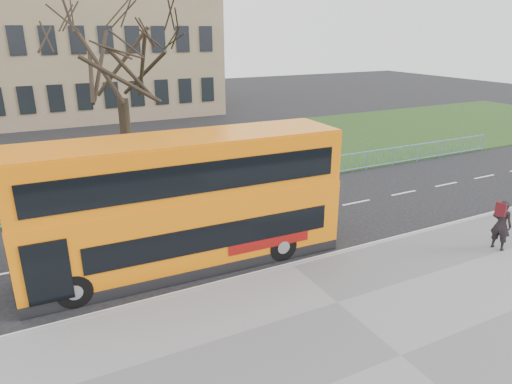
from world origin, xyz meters
The scene contains 9 objects.
ground centered at (0.00, 0.00, 0.00)m, with size 120.00×120.00×0.00m, color black.
pavement centered at (0.00, -6.75, 0.06)m, with size 80.00×10.50×0.12m, color slate.
kerb centered at (0.00, -1.55, 0.07)m, with size 80.00×0.20×0.14m, color gray.
grass_verge centered at (0.00, 14.30, 0.04)m, with size 80.00×15.40×0.08m, color #1F3814.
guard_railing centered at (0.00, 6.60, 0.55)m, with size 40.00×0.12×1.10m, color #75AAD1, non-canonical shape.
bare_tree centered at (-3.00, 10.00, 5.38)m, with size 7.42×7.42×10.60m, color black, non-canonical shape.
civic_building centered at (-5.00, 35.00, 7.00)m, with size 30.00×15.00×14.00m, color #846D53.
yellow_bus centered at (-3.08, 0.39, 2.40)m, with size 10.75×2.89×4.47m.
pedestrian centered at (7.41, -3.89, 1.07)m, with size 0.69×0.46×1.91m, color black.
Camera 1 is at (-7.42, -13.43, 7.74)m, focal length 32.00 mm.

